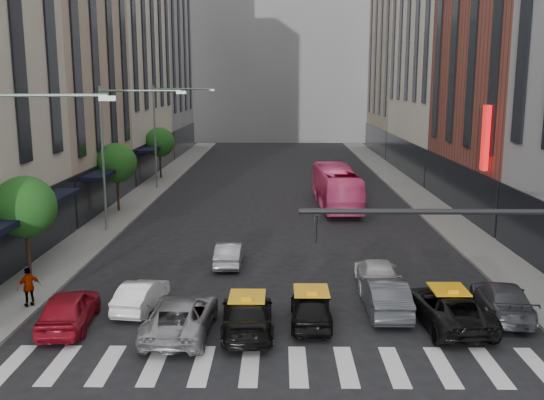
{
  "coord_description": "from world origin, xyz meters",
  "views": [
    {
      "loc": [
        -0.03,
        -17.26,
        9.22
      ],
      "look_at": [
        -0.37,
        10.06,
        4.0
      ],
      "focal_mm": 40.0,
      "sensor_mm": 36.0,
      "label": 1
    }
  ],
  "objects_px": {
    "streetlamp_near": "(0,179)",
    "car_white_front": "(141,295)",
    "streetlamp_mid": "(117,139)",
    "taxi_left": "(247,314)",
    "pedestrian_far": "(29,287)",
    "car_red": "(69,309)",
    "streetlamp_far": "(165,123)",
    "taxi_center": "(311,308)",
    "bus": "(336,187)"
  },
  "relations": [
    {
      "from": "streetlamp_near",
      "to": "car_white_front",
      "type": "height_order",
      "value": "streetlamp_near"
    },
    {
      "from": "streetlamp_near",
      "to": "streetlamp_mid",
      "type": "distance_m",
      "value": 16.0
    },
    {
      "from": "streetlamp_near",
      "to": "car_white_front",
      "type": "xyz_separation_m",
      "value": [
        4.27,
        2.66,
        -5.29
      ]
    },
    {
      "from": "streetlamp_near",
      "to": "streetlamp_mid",
      "type": "relative_size",
      "value": 1.0
    },
    {
      "from": "taxi_left",
      "to": "pedestrian_far",
      "type": "distance_m",
      "value": 9.43
    },
    {
      "from": "streetlamp_mid",
      "to": "car_red",
      "type": "relative_size",
      "value": 2.07
    },
    {
      "from": "streetlamp_far",
      "to": "car_white_front",
      "type": "distance_m",
      "value": 30.12
    },
    {
      "from": "streetlamp_near",
      "to": "pedestrian_far",
      "type": "bearing_deg",
      "value": 97.98
    },
    {
      "from": "streetlamp_near",
      "to": "taxi_center",
      "type": "height_order",
      "value": "streetlamp_near"
    },
    {
      "from": "car_white_front",
      "to": "bus",
      "type": "distance_m",
      "value": 23.9
    },
    {
      "from": "car_red",
      "to": "bus",
      "type": "relative_size",
      "value": 0.39
    },
    {
      "from": "car_red",
      "to": "bus",
      "type": "height_order",
      "value": "bus"
    },
    {
      "from": "taxi_left",
      "to": "pedestrian_far",
      "type": "xyz_separation_m",
      "value": [
        -9.17,
        2.18,
        0.29
      ]
    },
    {
      "from": "taxi_left",
      "to": "streetlamp_near",
      "type": "bearing_deg",
      "value": -0.51
    },
    {
      "from": "streetlamp_mid",
      "to": "pedestrian_far",
      "type": "xyz_separation_m",
      "value": [
        -0.36,
        -13.46,
        -4.92
      ]
    },
    {
      "from": "car_white_front",
      "to": "taxi_left",
      "type": "bearing_deg",
      "value": 160.84
    },
    {
      "from": "streetlamp_near",
      "to": "streetlamp_mid",
      "type": "height_order",
      "value": "same"
    },
    {
      "from": "streetlamp_near",
      "to": "taxi_left",
      "type": "relative_size",
      "value": 1.9
    },
    {
      "from": "streetlamp_far",
      "to": "bus",
      "type": "bearing_deg",
      "value": -28.2
    },
    {
      "from": "car_red",
      "to": "pedestrian_far",
      "type": "relative_size",
      "value": 2.62
    },
    {
      "from": "taxi_center",
      "to": "bus",
      "type": "bearing_deg",
      "value": -96.44
    },
    {
      "from": "taxi_left",
      "to": "taxi_center",
      "type": "bearing_deg",
      "value": -165.49
    },
    {
      "from": "taxi_center",
      "to": "pedestrian_far",
      "type": "distance_m",
      "value": 11.71
    },
    {
      "from": "taxi_left",
      "to": "taxi_center",
      "type": "xyz_separation_m",
      "value": [
        2.45,
        0.76,
        -0.02
      ]
    },
    {
      "from": "streetlamp_mid",
      "to": "taxi_center",
      "type": "xyz_separation_m",
      "value": [
        11.26,
        -14.88,
        -5.23
      ]
    },
    {
      "from": "bus",
      "to": "taxi_center",
      "type": "bearing_deg",
      "value": 80.39
    },
    {
      "from": "car_white_front",
      "to": "taxi_center",
      "type": "distance_m",
      "value": 7.16
    },
    {
      "from": "streetlamp_far",
      "to": "bus",
      "type": "relative_size",
      "value": 0.81
    },
    {
      "from": "streetlamp_near",
      "to": "car_red",
      "type": "relative_size",
      "value": 2.07
    },
    {
      "from": "streetlamp_near",
      "to": "streetlamp_far",
      "type": "xyz_separation_m",
      "value": [
        0.0,
        32.0,
        0.0
      ]
    },
    {
      "from": "bus",
      "to": "pedestrian_far",
      "type": "xyz_separation_m",
      "value": [
        -14.7,
        -21.77,
        -0.56
      ]
    },
    {
      "from": "streetlamp_far",
      "to": "pedestrian_far",
      "type": "xyz_separation_m",
      "value": [
        -0.36,
        -29.46,
        -4.92
      ]
    },
    {
      "from": "streetlamp_mid",
      "to": "car_white_front",
      "type": "bearing_deg",
      "value": -72.26
    },
    {
      "from": "car_white_front",
      "to": "taxi_left",
      "type": "xyz_separation_m",
      "value": [
        4.54,
        -2.3,
        0.08
      ]
    },
    {
      "from": "taxi_left",
      "to": "bus",
      "type": "height_order",
      "value": "bus"
    },
    {
      "from": "streetlamp_mid",
      "to": "streetlamp_far",
      "type": "distance_m",
      "value": 16.0
    },
    {
      "from": "streetlamp_near",
      "to": "taxi_center",
      "type": "xyz_separation_m",
      "value": [
        11.26,
        1.12,
        -5.23
      ]
    },
    {
      "from": "streetlamp_mid",
      "to": "taxi_center",
      "type": "bearing_deg",
      "value": -52.88
    },
    {
      "from": "streetlamp_mid",
      "to": "pedestrian_far",
      "type": "distance_m",
      "value": 14.33
    },
    {
      "from": "bus",
      "to": "streetlamp_far",
      "type": "bearing_deg",
      "value": -30.22
    },
    {
      "from": "pedestrian_far",
      "to": "bus",
      "type": "bearing_deg",
      "value": -164.75
    },
    {
      "from": "streetlamp_far",
      "to": "car_white_front",
      "type": "height_order",
      "value": "streetlamp_far"
    },
    {
      "from": "streetlamp_far",
      "to": "bus",
      "type": "distance_m",
      "value": 16.85
    },
    {
      "from": "taxi_left",
      "to": "pedestrian_far",
      "type": "height_order",
      "value": "pedestrian_far"
    },
    {
      "from": "streetlamp_near",
      "to": "car_red",
      "type": "height_order",
      "value": "streetlamp_near"
    },
    {
      "from": "car_red",
      "to": "taxi_left",
      "type": "distance_m",
      "value": 6.9
    },
    {
      "from": "bus",
      "to": "taxi_left",
      "type": "bearing_deg",
      "value": 74.97
    },
    {
      "from": "car_white_front",
      "to": "car_red",
      "type": "bearing_deg",
      "value": 47.36
    },
    {
      "from": "car_red",
      "to": "bus",
      "type": "xyz_separation_m",
      "value": [
        12.43,
        23.6,
        0.8
      ]
    },
    {
      "from": "bus",
      "to": "streetlamp_mid",
      "type": "bearing_deg",
      "value": 28.05
    }
  ]
}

